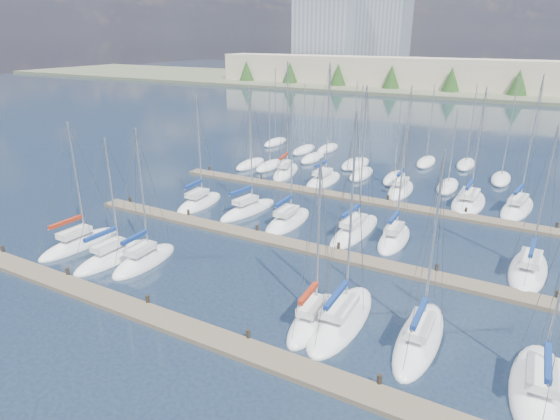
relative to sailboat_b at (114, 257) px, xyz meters
The scene contains 24 objects.
ground 54.39m from the sailboat_b, 77.76° to the left, with size 400.00×400.00×0.00m, color #202E41.
dock_near 12.50m from the sailboat_b, 22.76° to the right, with size 44.00×1.93×1.10m.
dock_mid 14.73m from the sailboat_b, 38.49° to the left, with size 44.00×1.93×1.10m.
dock_far 25.87m from the sailboat_b, 63.55° to the left, with size 44.00×1.93×1.10m.
sailboat_b is the anchor object (origin of this frame).
sailboat_o 28.39m from the sailboat_b, 77.15° to the left, with size 2.92×7.95×14.81m.
sailboat_m 32.71m from the sailboat_b, 24.99° to the left, with size 3.07×8.72×12.03m.
sailboat_q 36.24m from the sailboat_b, 50.05° to the left, with size 3.36×9.11×12.98m.
sailboat_d 17.97m from the sailboat_b, ahead, with size 2.46×6.80×11.32m.
sailboat_i 14.90m from the sailboat_b, 75.44° to the left, with size 3.54×8.13×13.00m.
sailboat_f 24.41m from the sailboat_b, ahead, with size 2.51×8.55×12.26m.
sailboat_h 13.86m from the sailboat_b, 98.30° to the left, with size 3.18×7.31×12.21m.
sailboat_a 4.59m from the sailboat_b, behind, with size 2.64×7.89×11.37m.
sailboat_g 30.77m from the sailboat_b, ahead, with size 2.93×8.05×13.41m.
sailboat_k 21.11m from the sailboat_b, 43.52° to the left, with size 3.04×9.32×13.87m.
sailboat_j 16.28m from the sailboat_b, 57.36° to the left, with size 2.77×7.73×13.04m.
sailboat_c 2.77m from the sailboat_b, 15.30° to the left, with size 2.80×6.80×11.49m.
sailboat_l 23.91m from the sailboat_b, 37.51° to the left, with size 2.48×7.03×10.88m.
sailboat_e 19.56m from the sailboat_b, ahead, with size 2.99×8.87×13.94m.
sailboat_r 39.87m from the sailboat_b, 45.42° to the left, with size 3.88×9.12×14.37m.
sailboat_n 28.73m from the sailboat_b, 89.13° to the left, with size 4.23×8.59×14.82m.
sailboat_p 32.61m from the sailboat_b, 61.19° to the left, with size 2.78×7.49×12.70m.
distant_boats 37.61m from the sailboat_b, 78.99° to the left, with size 36.93×20.75×13.30m.
shoreline 143.12m from the sailboat_b, 90.71° to the left, with size 400.00×60.00×38.00m.
Camera 1 is at (16.91, -16.52, 17.20)m, focal length 30.00 mm.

